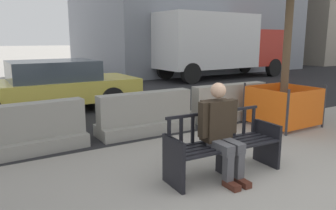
# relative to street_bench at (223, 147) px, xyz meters

# --- Properties ---
(ground_plane) EXTENTS (200.00, 200.00, 0.00)m
(ground_plane) POSITION_rel_street_bench_xyz_m (0.45, -0.73, -0.40)
(ground_plane) COLOR gray
(street_asphalt) EXTENTS (120.00, 12.00, 0.01)m
(street_asphalt) POSITION_rel_street_bench_xyz_m (0.45, 7.97, -0.39)
(street_asphalt) COLOR black
(street_asphalt) RESTS_ON ground
(street_bench) EXTENTS (1.71, 0.60, 0.88)m
(street_bench) POSITION_rel_street_bench_xyz_m (0.00, 0.00, 0.00)
(street_bench) COLOR black
(street_bench) RESTS_ON ground
(seated_person) EXTENTS (0.58, 0.74, 1.31)m
(seated_person) POSITION_rel_street_bench_xyz_m (-0.10, -0.05, 0.29)
(seated_person) COLOR #2D2319
(seated_person) RESTS_ON ground
(jersey_barrier_centre) EXTENTS (2.00, 0.69, 0.84)m
(jersey_barrier_centre) POSITION_rel_street_bench_xyz_m (0.06, 2.43, -0.06)
(jersey_barrier_centre) COLOR gray
(jersey_barrier_centre) RESTS_ON ground
(jersey_barrier_left) EXTENTS (2.03, 0.77, 0.84)m
(jersey_barrier_left) POSITION_rel_street_bench_xyz_m (-2.23, 2.43, -0.06)
(jersey_barrier_left) COLOR gray
(jersey_barrier_left) RESTS_ON ground
(jersey_barrier_right) EXTENTS (2.02, 0.74, 0.84)m
(jersey_barrier_right) POSITION_rel_street_bench_xyz_m (2.32, 2.43, -0.06)
(jersey_barrier_right) COLOR #9E998E
(jersey_barrier_right) RESTS_ON ground
(construction_fence) EXTENTS (1.23, 1.23, 0.93)m
(construction_fence) POSITION_rel_street_bench_xyz_m (2.92, 1.37, 0.07)
(construction_fence) COLOR #2D2D33
(construction_fence) RESTS_ON ground
(car_taxi_near) EXTENTS (4.73, 2.02, 1.33)m
(car_taxi_near) POSITION_rel_street_bench_xyz_m (-1.15, 5.64, 0.27)
(car_taxi_near) COLOR #DBC64C
(car_taxi_near) RESTS_ON ground
(delivery_truck) EXTENTS (6.85, 2.47, 3.05)m
(delivery_truck) POSITION_rel_street_bench_xyz_m (7.62, 9.08, 1.29)
(delivery_truck) COLOR #B2281E
(delivery_truck) RESTS_ON ground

